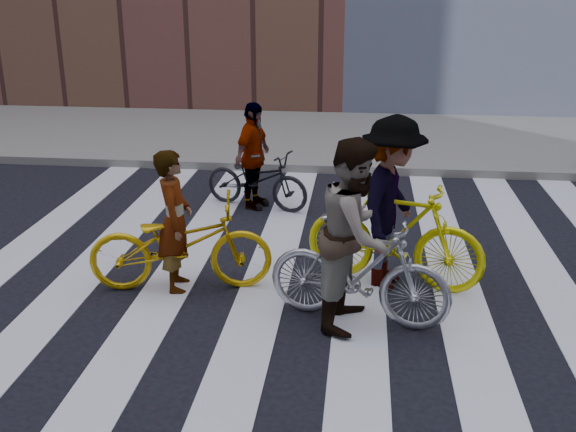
% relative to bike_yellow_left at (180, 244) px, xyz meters
% --- Properties ---
extents(ground, '(100.00, 100.00, 0.00)m').
position_rel_bike_yellow_left_xyz_m(ground, '(1.48, -0.15, -0.54)').
color(ground, black).
rests_on(ground, ground).
extents(sidewalk_far, '(100.00, 5.00, 0.15)m').
position_rel_bike_yellow_left_xyz_m(sidewalk_far, '(1.48, 7.35, -0.46)').
color(sidewalk_far, gray).
rests_on(sidewalk_far, ground).
extents(zebra_crosswalk, '(8.25, 10.00, 0.01)m').
position_rel_bike_yellow_left_xyz_m(zebra_crosswalk, '(1.48, -0.15, -0.53)').
color(zebra_crosswalk, silver).
rests_on(zebra_crosswalk, ground).
extents(bike_yellow_left, '(2.14, 1.04, 1.08)m').
position_rel_bike_yellow_left_xyz_m(bike_yellow_left, '(0.00, 0.00, 0.00)').
color(bike_yellow_left, gold).
rests_on(bike_yellow_left, ground).
extents(bike_silver_mid, '(1.96, 0.95, 1.13)m').
position_rel_bike_yellow_left_xyz_m(bike_silver_mid, '(2.00, -0.57, 0.03)').
color(bike_silver_mid, '#9FA1A8').
rests_on(bike_silver_mid, ground).
extents(bike_yellow_right, '(2.15, 1.15, 1.24)m').
position_rel_bike_yellow_left_xyz_m(bike_yellow_right, '(2.39, 0.38, 0.08)').
color(bike_yellow_right, yellow).
rests_on(bike_yellow_right, ground).
extents(bike_dark_rear, '(1.80, 1.10, 0.89)m').
position_rel_bike_yellow_left_xyz_m(bike_dark_rear, '(0.41, 2.90, -0.09)').
color(bike_dark_rear, black).
rests_on(bike_dark_rear, ground).
extents(rider_left, '(0.48, 0.65, 1.63)m').
position_rel_bike_yellow_left_xyz_m(rider_left, '(-0.05, 0.00, 0.28)').
color(rider_left, slate).
rests_on(rider_left, ground).
extents(rider_mid, '(0.93, 1.09, 1.94)m').
position_rel_bike_yellow_left_xyz_m(rider_mid, '(1.95, -0.57, 0.43)').
color(rider_mid, slate).
rests_on(rider_mid, ground).
extents(rider_right, '(1.06, 1.43, 1.97)m').
position_rel_bike_yellow_left_xyz_m(rider_right, '(2.34, 0.38, 0.45)').
color(rider_right, slate).
rests_on(rider_right, ground).
extents(rider_rear, '(0.68, 1.03, 1.63)m').
position_rel_bike_yellow_left_xyz_m(rider_rear, '(0.36, 2.90, 0.27)').
color(rider_rear, slate).
rests_on(rider_rear, ground).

